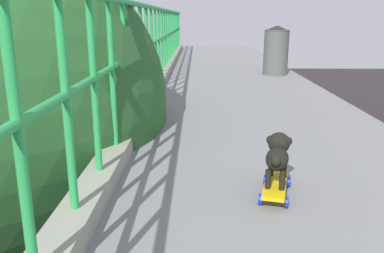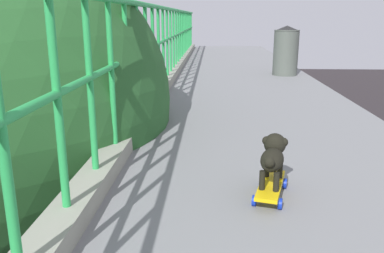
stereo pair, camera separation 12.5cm
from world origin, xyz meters
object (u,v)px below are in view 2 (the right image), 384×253
(car_white_seventh, at_px, (98,170))
(city_bus, at_px, (96,95))
(toy_skateboard, at_px, (271,186))
(small_dog, at_px, (273,155))
(litter_bin, at_px, (286,50))

(car_white_seventh, bearing_deg, city_bus, 105.86)
(car_white_seventh, distance_m, toy_skateboard, 16.65)
(toy_skateboard, bearing_deg, small_dog, 74.12)
(city_bus, height_order, small_dog, small_dog)
(car_white_seventh, xyz_separation_m, city_bus, (-3.19, 11.22, 1.32))
(small_dog, bearing_deg, car_white_seventh, 110.86)
(city_bus, bearing_deg, car_white_seventh, -74.14)
(small_dog, bearing_deg, litter_bin, 79.52)
(toy_skateboard, height_order, small_dog, small_dog)
(car_white_seventh, xyz_separation_m, litter_bin, (6.58, -9.03, 6.14))
(litter_bin, bearing_deg, car_white_seventh, 126.10)
(city_bus, height_order, litter_bin, litter_bin)
(car_white_seventh, relative_size, litter_bin, 4.05)
(car_white_seventh, xyz_separation_m, small_dog, (5.56, -14.58, 5.93))
(small_dog, bearing_deg, toy_skateboard, -105.88)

